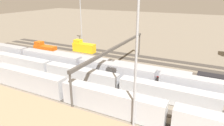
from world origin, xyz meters
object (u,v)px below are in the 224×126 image
object	(u,v)px
train_on_track_5	(116,72)
light_mast_0	(80,6)
light_mast_1	(137,31)
train_on_track_8	(111,101)
train_on_track_6	(81,75)
signal_gantry	(116,49)
train_on_track_3	(45,49)
train_on_track_4	(142,72)
train_on_track_1	(83,47)

from	to	relation	value
train_on_track_5	light_mast_0	distance (m)	45.33
light_mast_0	light_mast_1	size ratio (longest dim) A/B	1.00
train_on_track_8	train_on_track_6	bearing A→B (deg)	-34.35
signal_gantry	train_on_track_8	bearing A→B (deg)	113.25
train_on_track_5	train_on_track_3	distance (m)	38.24
train_on_track_5	light_mast_1	xyz separation A→B (m)	(-12.02, 17.07, 15.66)
train_on_track_3	train_on_track_6	bearing A→B (deg)	152.14
train_on_track_5	signal_gantry	bearing A→B (deg)	-63.59
train_on_track_4	train_on_track_5	bearing A→B (deg)	38.88
train_on_track_5	signal_gantry	world-z (taller)	signal_gantry
signal_gantry	train_on_track_6	bearing A→B (deg)	58.86
train_on_track_1	light_mast_1	xyz separation A→B (m)	(-36.80, 37.07, 16.12)
train_on_track_8	light_mast_0	bearing A→B (deg)	-49.23
train_on_track_3	light_mast_0	size ratio (longest dim) A/B	0.35
train_on_track_4	train_on_track_6	bearing A→B (deg)	34.18
train_on_track_1	train_on_track_3	size ratio (longest dim) A/B	1.00
train_on_track_6	train_on_track_3	bearing A→B (deg)	-27.86
train_on_track_4	train_on_track_3	world-z (taller)	train_on_track_3
train_on_track_4	light_mast_0	bearing A→B (deg)	-32.05
train_on_track_5	train_on_track_3	size ratio (longest dim) A/B	11.98
train_on_track_8	signal_gantry	size ratio (longest dim) A/B	1.59
train_on_track_3	train_on_track_5	bearing A→B (deg)	164.84
train_on_track_1	train_on_track_8	bearing A→B (deg)	131.43
light_mast_0	signal_gantry	xyz separation A→B (m)	(-29.01, 23.60, -10.48)
train_on_track_6	train_on_track_1	bearing A→B (deg)	-56.97
train_on_track_3	train_on_track_4	bearing A→B (deg)	173.38
signal_gantry	light_mast_0	bearing A→B (deg)	-39.13
train_on_track_6	light_mast_0	xyz separation A→B (m)	(22.97, -33.60, 16.25)
train_on_track_8	train_on_track_4	size ratio (longest dim) A/B	1.08
train_on_track_4	train_on_track_3	distance (m)	43.40
light_mast_1	train_on_track_5	bearing A→B (deg)	-54.85
signal_gantry	train_on_track_1	bearing A→B (deg)	-33.93
light_mast_1	signal_gantry	bearing A→B (deg)	-56.69
train_on_track_5	light_mast_1	bearing A→B (deg)	125.15
train_on_track_4	train_on_track_3	bearing A→B (deg)	-6.62
train_on_track_6	train_on_track_3	distance (m)	32.10
train_on_track_1	light_mast_0	bearing A→B (deg)	-52.04
train_on_track_5	train_on_track_3	bearing A→B (deg)	-15.16
train_on_track_1	light_mast_1	distance (m)	54.67
light_mast_0	light_mast_1	bearing A→B (deg)	133.61
train_on_track_5	train_on_track_1	bearing A→B (deg)	-38.91
train_on_track_4	light_mast_1	xyz separation A→B (m)	(-5.82, 22.07, 16.17)
train_on_track_5	train_on_track_6	world-z (taller)	train_on_track_5
train_on_track_6	train_on_track_3	world-z (taller)	train_on_track_3
train_on_track_5	train_on_track_8	xyz separation A→B (m)	(-6.11, 15.00, 0.00)
train_on_track_1	light_mast_0	distance (m)	19.46
train_on_track_8	light_mast_1	distance (m)	16.86
light_mast_1	train_on_track_3	bearing A→B (deg)	-28.96
train_on_track_8	train_on_track_3	size ratio (longest dim) A/B	7.14
train_on_track_6	train_on_track_3	xyz separation A→B (m)	(28.38, -15.00, 0.14)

